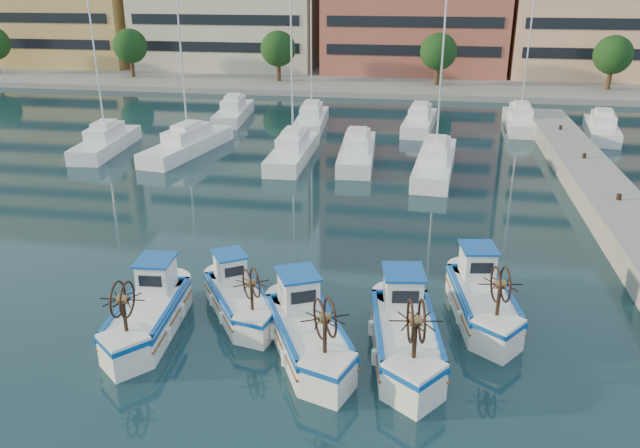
{
  "coord_description": "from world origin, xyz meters",
  "views": [
    {
      "loc": [
        3.18,
        -17.9,
        11.6
      ],
      "look_at": [
        -1.18,
        7.36,
        1.5
      ],
      "focal_mm": 35.0,
      "sensor_mm": 36.0,
      "label": 1
    }
  ],
  "objects_px": {
    "fishing_boat_d": "(405,331)",
    "fishing_boat_a": "(149,310)",
    "fishing_boat_e": "(482,296)",
    "fishing_boat_b": "(238,296)",
    "fishing_boat_c": "(307,329)"
  },
  "relations": [
    {
      "from": "fishing_boat_b",
      "to": "fishing_boat_e",
      "type": "relative_size",
      "value": 0.87
    },
    {
      "from": "fishing_boat_e",
      "to": "fishing_boat_a",
      "type": "bearing_deg",
      "value": -174.42
    },
    {
      "from": "fishing_boat_a",
      "to": "fishing_boat_c",
      "type": "distance_m",
      "value": 5.71
    },
    {
      "from": "fishing_boat_a",
      "to": "fishing_boat_c",
      "type": "relative_size",
      "value": 0.95
    },
    {
      "from": "fishing_boat_b",
      "to": "fishing_boat_c",
      "type": "distance_m",
      "value": 3.63
    },
    {
      "from": "fishing_boat_a",
      "to": "fishing_boat_e",
      "type": "xyz_separation_m",
      "value": [
        11.56,
        3.02,
        0.01
      ]
    },
    {
      "from": "fishing_boat_b",
      "to": "fishing_boat_d",
      "type": "relative_size",
      "value": 0.82
    },
    {
      "from": "fishing_boat_c",
      "to": "fishing_boat_e",
      "type": "xyz_separation_m",
      "value": [
        5.86,
        3.35,
        -0.02
      ]
    },
    {
      "from": "fishing_boat_e",
      "to": "fishing_boat_b",
      "type": "bearing_deg",
      "value": 179.21
    },
    {
      "from": "fishing_boat_a",
      "to": "fishing_boat_b",
      "type": "distance_m",
      "value": 3.23
    },
    {
      "from": "fishing_boat_b",
      "to": "fishing_boat_e",
      "type": "height_order",
      "value": "fishing_boat_e"
    },
    {
      "from": "fishing_boat_c",
      "to": "fishing_boat_d",
      "type": "bearing_deg",
      "value": -19.34
    },
    {
      "from": "fishing_boat_a",
      "to": "fishing_boat_e",
      "type": "height_order",
      "value": "fishing_boat_e"
    },
    {
      "from": "fishing_boat_a",
      "to": "fishing_boat_b",
      "type": "height_order",
      "value": "fishing_boat_a"
    },
    {
      "from": "fishing_boat_d",
      "to": "fishing_boat_a",
      "type": "bearing_deg",
      "value": 171.8
    }
  ]
}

